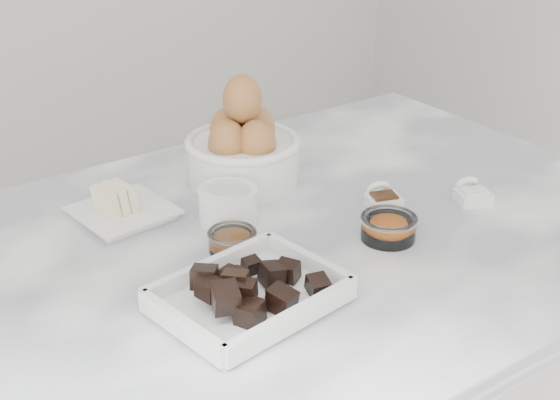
# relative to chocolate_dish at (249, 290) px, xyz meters

# --- Properties ---
(marble_slab) EXTENTS (1.20, 0.80, 0.04)m
(marble_slab) POSITION_rel_chocolate_dish_xyz_m (0.14, 0.13, -0.04)
(marble_slab) COLOR white
(marble_slab) RESTS_ON cabinet
(chocolate_dish) EXTENTS (0.25, 0.20, 0.06)m
(chocolate_dish) POSITION_rel_chocolate_dish_xyz_m (0.00, 0.00, 0.00)
(chocolate_dish) COLOR white
(chocolate_dish) RESTS_ON marble_slab
(butter_plate) EXTENTS (0.15, 0.15, 0.06)m
(butter_plate) POSITION_rel_chocolate_dish_xyz_m (-0.02, 0.32, -0.01)
(butter_plate) COLOR white
(butter_plate) RESTS_ON marble_slab
(sugar_ramekin) EXTENTS (0.09, 0.09, 0.05)m
(sugar_ramekin) POSITION_rel_chocolate_dish_xyz_m (0.10, 0.21, 0.01)
(sugar_ramekin) COLOR white
(sugar_ramekin) RESTS_ON marble_slab
(egg_bowl) EXTENTS (0.20, 0.20, 0.19)m
(egg_bowl) POSITION_rel_chocolate_dish_xyz_m (0.20, 0.32, 0.04)
(egg_bowl) COLOR white
(egg_bowl) RESTS_ON marble_slab
(honey_bowl) EXTENTS (0.07, 0.07, 0.03)m
(honey_bowl) POSITION_rel_chocolate_dish_xyz_m (0.06, 0.13, -0.01)
(honey_bowl) COLOR white
(honey_bowl) RESTS_ON marble_slab
(zest_bowl) EXTENTS (0.09, 0.09, 0.04)m
(zest_bowl) POSITION_rel_chocolate_dish_xyz_m (0.26, 0.03, -0.00)
(zest_bowl) COLOR white
(zest_bowl) RESTS_ON marble_slab
(vanilla_spoon) EXTENTS (0.06, 0.08, 0.04)m
(vanilla_spoon) POSITION_rel_chocolate_dish_xyz_m (0.33, 0.12, -0.01)
(vanilla_spoon) COLOR white
(vanilla_spoon) RESTS_ON marble_slab
(salt_spoon) EXTENTS (0.07, 0.08, 0.04)m
(salt_spoon) POSITION_rel_chocolate_dish_xyz_m (0.46, 0.05, -0.01)
(salt_spoon) COLOR white
(salt_spoon) RESTS_ON marble_slab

